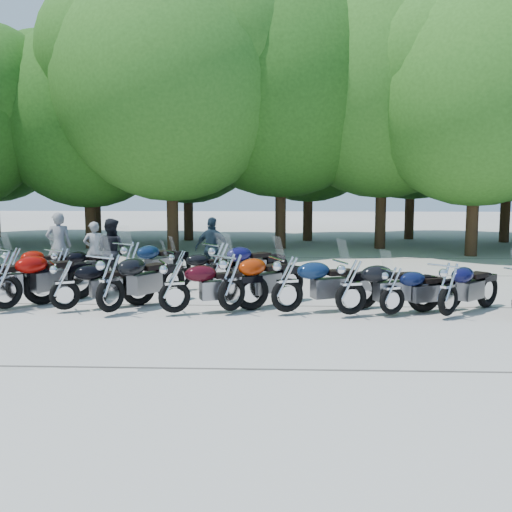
{
  "coord_description": "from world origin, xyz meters",
  "views": [
    {
      "loc": [
        0.52,
        -11.38,
        2.68
      ],
      "look_at": [
        0.0,
        1.5,
        1.1
      ],
      "focal_mm": 42.0,
      "sensor_mm": 36.0,
      "label": 1
    }
  ],
  "objects_px": {
    "motorcycle_2": "(64,283)",
    "motorcycle_9": "(448,287)",
    "rider_3": "(94,250)",
    "motorcycle_14": "(131,263)",
    "rider_2": "(213,249)",
    "motorcycle_6": "(287,282)",
    "rider_1": "(111,251)",
    "motorcycle_1": "(5,278)",
    "rider_0": "(59,246)",
    "motorcycle_8": "(392,289)",
    "motorcycle_12": "(14,266)",
    "motorcycle_13": "(61,267)",
    "motorcycle_7": "(351,285)",
    "motorcycle_4": "(174,284)",
    "motorcycle_15": "(179,268)",
    "motorcycle_3": "(110,281)",
    "motorcycle_5": "(232,280)",
    "motorcycle_16": "(220,264)"
  },
  "relations": [
    {
      "from": "motorcycle_2",
      "to": "motorcycle_9",
      "type": "bearing_deg",
      "value": -121.69
    },
    {
      "from": "rider_3",
      "to": "motorcycle_14",
      "type": "bearing_deg",
      "value": 107.22
    },
    {
      "from": "rider_2",
      "to": "rider_3",
      "type": "bearing_deg",
      "value": 9.31
    },
    {
      "from": "motorcycle_6",
      "to": "motorcycle_14",
      "type": "height_order",
      "value": "motorcycle_14"
    },
    {
      "from": "motorcycle_14",
      "to": "rider_1",
      "type": "xyz_separation_m",
      "value": [
        -0.75,
        0.86,
        0.19
      ]
    },
    {
      "from": "motorcycle_1",
      "to": "motorcycle_6",
      "type": "xyz_separation_m",
      "value": [
        5.84,
        -0.07,
        -0.03
      ]
    },
    {
      "from": "rider_0",
      "to": "motorcycle_8",
      "type": "bearing_deg",
      "value": 135.55
    },
    {
      "from": "motorcycle_12",
      "to": "rider_3",
      "type": "height_order",
      "value": "rider_3"
    },
    {
      "from": "motorcycle_8",
      "to": "motorcycle_13",
      "type": "xyz_separation_m",
      "value": [
        -7.66,
        2.61,
        0.03
      ]
    },
    {
      "from": "motorcycle_7",
      "to": "motorcycle_13",
      "type": "distance_m",
      "value": 7.35
    },
    {
      "from": "motorcycle_4",
      "to": "motorcycle_9",
      "type": "relative_size",
      "value": 1.02
    },
    {
      "from": "motorcycle_2",
      "to": "motorcycle_1",
      "type": "bearing_deg",
      "value": 60.34
    },
    {
      "from": "motorcycle_7",
      "to": "motorcycle_13",
      "type": "xyz_separation_m",
      "value": [
        -6.83,
        2.7,
        -0.06
      ]
    },
    {
      "from": "motorcycle_15",
      "to": "rider_1",
      "type": "bearing_deg",
      "value": 37.55
    },
    {
      "from": "motorcycle_14",
      "to": "rider_1",
      "type": "distance_m",
      "value": 1.15
    },
    {
      "from": "motorcycle_1",
      "to": "motorcycle_13",
      "type": "bearing_deg",
      "value": -60.49
    },
    {
      "from": "motorcycle_3",
      "to": "rider_2",
      "type": "distance_m",
      "value": 4.78
    },
    {
      "from": "rider_0",
      "to": "motorcycle_7",
      "type": "bearing_deg",
      "value": 132.51
    },
    {
      "from": "motorcycle_1",
      "to": "motorcycle_3",
      "type": "height_order",
      "value": "motorcycle_1"
    },
    {
      "from": "motorcycle_5",
      "to": "motorcycle_16",
      "type": "height_order",
      "value": "motorcycle_5"
    },
    {
      "from": "motorcycle_5",
      "to": "motorcycle_8",
      "type": "distance_m",
      "value": 3.24
    },
    {
      "from": "motorcycle_15",
      "to": "rider_3",
      "type": "xyz_separation_m",
      "value": [
        -2.73,
        1.94,
        0.23
      ]
    },
    {
      "from": "rider_2",
      "to": "rider_3",
      "type": "xyz_separation_m",
      "value": [
        -3.39,
        0.26,
        -0.07
      ]
    },
    {
      "from": "motorcycle_7",
      "to": "rider_3",
      "type": "bearing_deg",
      "value": 34.28
    },
    {
      "from": "motorcycle_16",
      "to": "motorcycle_12",
      "type": "bearing_deg",
      "value": 50.35
    },
    {
      "from": "motorcycle_1",
      "to": "motorcycle_4",
      "type": "bearing_deg",
      "value": -147.6
    },
    {
      "from": "motorcycle_5",
      "to": "motorcycle_16",
      "type": "distance_m",
      "value": 2.5
    },
    {
      "from": "motorcycle_5",
      "to": "motorcycle_7",
      "type": "distance_m",
      "value": 2.41
    },
    {
      "from": "motorcycle_6",
      "to": "rider_0",
      "type": "xyz_separation_m",
      "value": [
        -6.28,
        4.31,
        0.25
      ]
    },
    {
      "from": "motorcycle_9",
      "to": "motorcycle_3",
      "type": "bearing_deg",
      "value": 45.28
    },
    {
      "from": "motorcycle_14",
      "to": "motorcycle_15",
      "type": "xyz_separation_m",
      "value": [
        1.21,
        -0.07,
        -0.11
      ]
    },
    {
      "from": "motorcycle_7",
      "to": "motorcycle_16",
      "type": "bearing_deg",
      "value": 26.9
    },
    {
      "from": "motorcycle_4",
      "to": "rider_3",
      "type": "distance_m",
      "value": 5.67
    },
    {
      "from": "motorcycle_5",
      "to": "motorcycle_13",
      "type": "distance_m",
      "value": 5.06
    },
    {
      "from": "motorcycle_4",
      "to": "motorcycle_14",
      "type": "height_order",
      "value": "motorcycle_14"
    },
    {
      "from": "motorcycle_3",
      "to": "rider_1",
      "type": "distance_m",
      "value": 3.91
    },
    {
      "from": "motorcycle_15",
      "to": "motorcycle_16",
      "type": "distance_m",
      "value": 1.05
    },
    {
      "from": "motorcycle_2",
      "to": "motorcycle_5",
      "type": "xyz_separation_m",
      "value": [
        3.46,
        0.01,
        0.09
      ]
    },
    {
      "from": "motorcycle_14",
      "to": "motorcycle_15",
      "type": "relative_size",
      "value": 1.2
    },
    {
      "from": "motorcycle_7",
      "to": "motorcycle_3",
      "type": "bearing_deg",
      "value": 69.94
    },
    {
      "from": "motorcycle_3",
      "to": "rider_3",
      "type": "height_order",
      "value": "rider_3"
    },
    {
      "from": "motorcycle_13",
      "to": "rider_2",
      "type": "relative_size",
      "value": 1.23
    },
    {
      "from": "motorcycle_5",
      "to": "motorcycle_6",
      "type": "distance_m",
      "value": 1.14
    },
    {
      "from": "motorcycle_7",
      "to": "motorcycle_8",
      "type": "height_order",
      "value": "motorcycle_7"
    },
    {
      "from": "motorcycle_9",
      "to": "rider_3",
      "type": "xyz_separation_m",
      "value": [
        -8.56,
        4.79,
        0.17
      ]
    },
    {
      "from": "motorcycle_2",
      "to": "motorcycle_7",
      "type": "xyz_separation_m",
      "value": [
        5.86,
        -0.25,
        0.05
      ]
    },
    {
      "from": "motorcycle_5",
      "to": "motorcycle_6",
      "type": "height_order",
      "value": "motorcycle_5"
    },
    {
      "from": "rider_3",
      "to": "rider_2",
      "type": "bearing_deg",
      "value": 153.68
    },
    {
      "from": "rider_0",
      "to": "rider_3",
      "type": "bearing_deg",
      "value": -178.52
    },
    {
      "from": "rider_0",
      "to": "motorcycle_9",
      "type": "bearing_deg",
      "value": 137.79
    }
  ]
}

